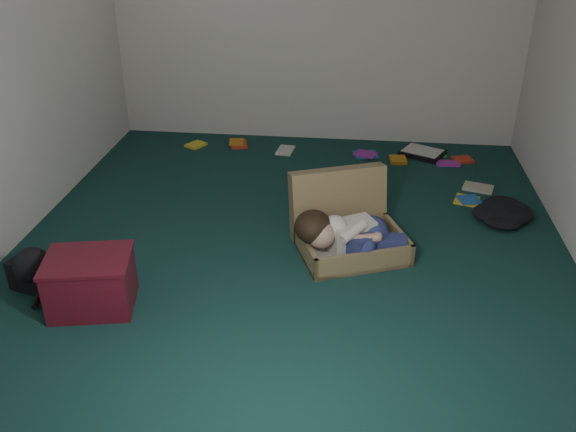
# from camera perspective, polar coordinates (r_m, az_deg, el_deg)

# --- Properties ---
(floor) EXTENTS (4.50, 4.50, 0.00)m
(floor) POSITION_cam_1_polar(r_m,az_deg,el_deg) (4.42, 0.22, -3.08)
(floor) COLOR #133733
(floor) RESTS_ON ground
(wall_back) EXTENTS (4.50, 0.00, 4.50)m
(wall_back) POSITION_cam_1_polar(r_m,az_deg,el_deg) (6.10, 2.74, 18.79)
(wall_back) COLOR white
(wall_back) RESTS_ON ground
(wall_front) EXTENTS (4.50, 0.00, 4.50)m
(wall_front) POSITION_cam_1_polar(r_m,az_deg,el_deg) (1.86, -7.52, -4.67)
(wall_front) COLOR white
(wall_front) RESTS_ON ground
(suitcase) EXTENTS (0.93, 0.92, 0.53)m
(suitcase) POSITION_cam_1_polar(r_m,az_deg,el_deg) (4.41, 5.45, -0.94)
(suitcase) COLOR #8E784E
(suitcase) RESTS_ON floor
(person) EXTENTS (0.80, 0.41, 0.33)m
(person) POSITION_cam_1_polar(r_m,az_deg,el_deg) (4.23, 5.67, -1.67)
(person) COLOR white
(person) RESTS_ON suitcase
(maroon_bin) EXTENTS (0.58, 0.50, 0.35)m
(maroon_bin) POSITION_cam_1_polar(r_m,az_deg,el_deg) (3.94, -17.97, -5.93)
(maroon_bin) COLOR #58111F
(maroon_bin) RESTS_ON floor
(backpack) EXTENTS (0.43, 0.38, 0.22)m
(backpack) POSITION_cam_1_polar(r_m,az_deg,el_deg) (4.29, -22.58, -4.89)
(backpack) COLOR black
(backpack) RESTS_ON floor
(clothing_pile) EXTENTS (0.51, 0.46, 0.14)m
(clothing_pile) POSITION_cam_1_polar(r_m,az_deg,el_deg) (5.01, 18.84, 0.16)
(clothing_pile) COLOR black
(clothing_pile) RESTS_ON floor
(paper_tray) EXTENTS (0.48, 0.44, 0.05)m
(paper_tray) POSITION_cam_1_polar(r_m,az_deg,el_deg) (6.13, 12.46, 5.79)
(paper_tray) COLOR black
(paper_tray) RESTS_ON floor
(book_scatter) EXTENTS (2.88, 1.26, 0.02)m
(book_scatter) POSITION_cam_1_polar(r_m,az_deg,el_deg) (5.90, 7.96, 5.12)
(book_scatter) COLOR yellow
(book_scatter) RESTS_ON floor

